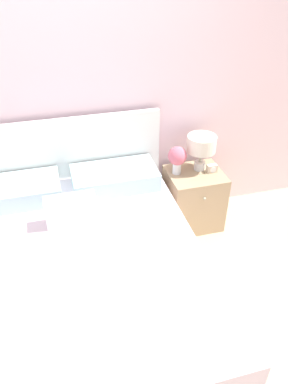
{
  "coord_description": "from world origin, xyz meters",
  "views": [
    {
      "loc": [
        -0.05,
        -2.67,
        2.16
      ],
      "look_at": [
        0.53,
        -0.53,
        0.63
      ],
      "focal_mm": 35.0,
      "sensor_mm": 36.0,
      "label": 1
    }
  ],
  "objects_px": {
    "bed": "(81,275)",
    "table_lamp": "(201,145)",
    "flower_vase": "(178,157)",
    "alarm_clock": "(212,168)",
    "nightstand": "(193,198)"
  },
  "relations": [
    {
      "from": "bed",
      "to": "table_lamp",
      "type": "height_order",
      "value": "bed"
    },
    {
      "from": "flower_vase",
      "to": "alarm_clock",
      "type": "xyz_separation_m",
      "value": [
        0.29,
        -0.05,
        -0.12
      ]
    },
    {
      "from": "nightstand",
      "to": "flower_vase",
      "type": "height_order",
      "value": "flower_vase"
    },
    {
      "from": "table_lamp",
      "to": "alarm_clock",
      "type": "bearing_deg",
      "value": -37.19
    },
    {
      "from": "nightstand",
      "to": "alarm_clock",
      "type": "relative_size",
      "value": 6.11
    },
    {
      "from": "bed",
      "to": "table_lamp",
      "type": "relative_size",
      "value": 6.3
    },
    {
      "from": "alarm_clock",
      "to": "bed",
      "type": "bearing_deg",
      "value": -151.2
    },
    {
      "from": "nightstand",
      "to": "alarm_clock",
      "type": "distance_m",
      "value": 0.32
    },
    {
      "from": "nightstand",
      "to": "table_lamp",
      "type": "xyz_separation_m",
      "value": [
        0.05,
        0.05,
        0.48
      ]
    },
    {
      "from": "nightstand",
      "to": "flower_vase",
      "type": "xyz_separation_m",
      "value": [
        -0.15,
        0.04,
        0.41
      ]
    },
    {
      "from": "flower_vase",
      "to": "alarm_clock",
      "type": "distance_m",
      "value": 0.32
    },
    {
      "from": "bed",
      "to": "alarm_clock",
      "type": "relative_size",
      "value": 22.72
    },
    {
      "from": "bed",
      "to": "alarm_clock",
      "type": "distance_m",
      "value": 1.39
    },
    {
      "from": "table_lamp",
      "to": "alarm_clock",
      "type": "distance_m",
      "value": 0.22
    },
    {
      "from": "flower_vase",
      "to": "nightstand",
      "type": "bearing_deg",
      "value": -15.66
    }
  ]
}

